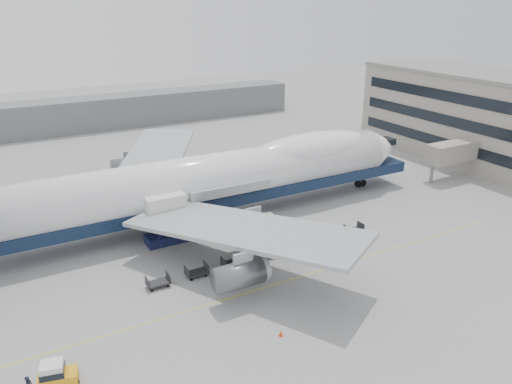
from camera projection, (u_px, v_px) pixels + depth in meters
ground at (258, 257)px, 56.43m from camera, size 260.00×260.00×0.00m
apron_line at (286, 281)px, 51.54m from camera, size 60.00×0.15×0.01m
hangar at (59, 117)px, 107.71m from camera, size 110.00×8.00×7.00m
airliner at (217, 178)px, 64.48m from camera, size 67.00×55.30×19.98m
catering_truck at (165, 216)px, 58.65m from camera, size 5.06×3.56×6.11m
baggage_tug at (56, 376)px, 37.28m from camera, size 3.12×2.12×2.09m
traffic_cone at (281, 333)px, 43.04m from camera, size 0.40×0.40×0.59m
dolly_0 at (158, 282)px, 50.34m from camera, size 2.30×1.35×1.30m
dolly_1 at (197, 272)px, 52.24m from camera, size 2.30×1.35×1.30m
dolly_2 at (232, 262)px, 54.14m from camera, size 2.30×1.35×1.30m
dolly_3 at (266, 253)px, 56.04m from camera, size 2.30×1.35×1.30m
dolly_4 at (297, 245)px, 57.94m from camera, size 2.30×1.35×1.30m
dolly_5 at (326, 237)px, 59.85m from camera, size 2.30×1.35×1.30m
dolly_6 at (354, 230)px, 61.75m from camera, size 2.30×1.35×1.30m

